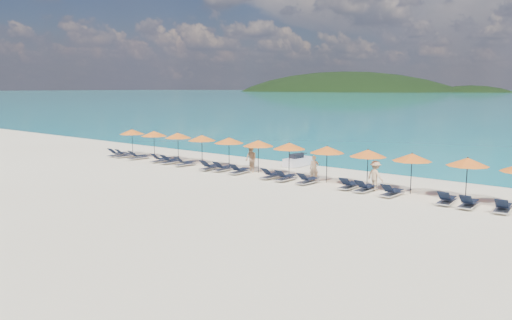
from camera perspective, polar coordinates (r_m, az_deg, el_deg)
The scene contains 36 objects.
ground at distance 29.33m, azimuth -3.73°, elevation -2.98°, with size 1400.00×1400.00×0.00m, color beige.
headland_main at distance 647.14m, azimuth 9.75°, elevation 4.33°, with size 374.00×242.00×126.50m.
headland_small at distance 606.60m, azimuth 23.14°, elevation 3.81°, with size 162.00×126.00×85.50m.
jetski at distance 36.70m, azimuth 4.84°, elevation -0.11°, with size 1.08×2.59×0.91m.
beachgoer_a at distance 30.82m, azimuth 6.66°, elevation -0.97°, with size 0.58×0.38×1.58m, color #DDB383.
beachgoer_b at distance 33.85m, azimuth -0.59°, elevation 0.11°, with size 0.88×0.50×1.80m, color #DDB383.
beachgoer_c at distance 28.68m, azimuth 13.48°, elevation -1.74°, with size 1.09×0.50×1.68m, color #DDB383.
umbrella_0 at distance 43.33m, azimuth -13.99°, elevation 3.15°, with size 2.10×2.10×2.28m.
umbrella_1 at distance 41.15m, azimuth -11.59°, elevation 2.97°, with size 2.10×2.10×2.28m.
umbrella_2 at distance 39.28m, azimuth -8.92°, elevation 2.79°, with size 2.10×2.10×2.28m.
umbrella_3 at distance 37.11m, azimuth -6.21°, elevation 2.52°, with size 2.10×2.10×2.28m.
umbrella_4 at distance 35.23m, azimuth -3.11°, elevation 2.25°, with size 2.10×2.10×2.28m.
umbrella_5 at distance 33.39m, azimuth 0.27°, elevation 1.93°, with size 2.10×2.10×2.28m.
umbrella_6 at distance 31.91m, azimuth 3.83°, elevation 1.61°, with size 2.10×2.10×2.28m.
umbrella_7 at distance 30.28m, azimuth 8.12°, elevation 1.18°, with size 2.10×2.10×2.28m.
umbrella_8 at distance 29.04m, azimuth 12.68°, elevation 0.76°, with size 2.10×2.10×2.28m.
umbrella_9 at distance 28.00m, azimuth 17.40°, elevation 0.30°, with size 2.10×2.10×2.28m.
umbrella_10 at distance 27.23m, azimuth 23.03°, elevation -0.20°, with size 2.10×2.10×2.28m.
lounger_0 at distance 43.08m, azimuth -15.57°, elevation 0.68°, with size 0.72×1.73×0.66m.
lounger_1 at distance 42.33m, azimuth -14.74°, elevation 0.58°, with size 0.70×1.73×0.66m.
lounger_2 at distance 40.97m, azimuth -13.32°, elevation 0.38°, with size 0.76×1.75×0.66m.
lounger_3 at distance 38.96m, azimuth -10.81°, elevation 0.06°, with size 0.75×1.74×0.66m.
lounger_4 at distance 38.15m, azimuth -9.78°, elevation -0.09°, with size 0.63×1.70×0.66m.
lounger_5 at distance 36.87m, azimuth -8.15°, elevation -0.34°, with size 0.76×1.75×0.66m.
lounger_6 at distance 34.90m, azimuth -5.33°, elevation -0.78°, with size 0.78×1.75×0.66m.
lounger_7 at distance 34.34m, azimuth -3.80°, elevation -0.91°, with size 0.67×1.72×0.66m.
lounger_8 at distance 33.23m, azimuth -1.95°, elevation -1.21°, with size 0.75×1.74×0.66m.
lounger_9 at distance 31.50m, azimuth 1.79°, elevation -1.74°, with size 0.70×1.73×0.66m.
lounger_10 at distance 30.79m, azimuth 3.40°, elevation -1.99°, with size 0.64×1.71×0.66m.
lounger_11 at distance 29.92m, azimuth 5.92°, elevation -2.32°, with size 0.69×1.72×0.66m.
lounger_12 at distance 28.79m, azimuth 10.60°, elevation -2.84°, with size 0.66×1.72×0.66m.
lounger_13 at distance 28.19m, azimuth 12.40°, elevation -3.13°, with size 0.71×1.73×0.66m.
lounger_14 at distance 27.40m, azimuth 15.26°, elevation -3.56°, with size 0.71×1.73×0.66m.
lounger_15 at distance 26.42m, azimuth 20.96°, elevation -4.26°, with size 0.75×1.74×0.66m.
lounger_16 at distance 26.03m, azimuth 23.13°, elevation -4.56°, with size 0.68×1.72×0.66m.
lounger_17 at distance 25.80m, azimuth 26.38°, elevation -4.87°, with size 0.78×1.75×0.66m.
Camera 1 is at (19.69, -20.96, 5.74)m, focal length 35.00 mm.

